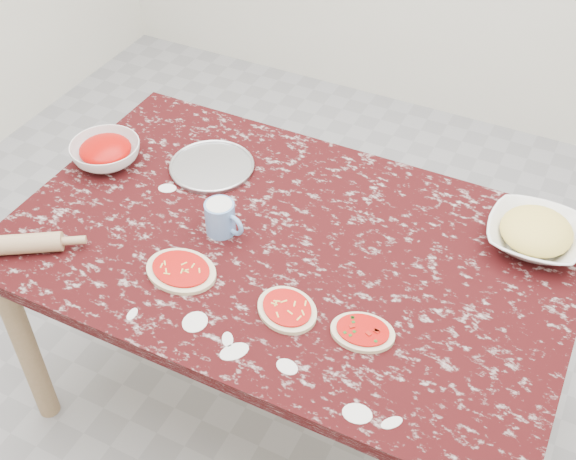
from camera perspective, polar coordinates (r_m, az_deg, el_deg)
The scene contains 10 objects.
ground at distance 2.65m, azimuth -0.00°, elevation -12.84°, with size 4.00×4.00×0.00m, color gray.
worktable at distance 2.14m, azimuth -0.00°, elevation -2.63°, with size 1.60×1.00×0.75m.
pizza_tray at distance 2.35m, azimuth -5.97°, elevation 4.93°, with size 0.27×0.27×0.01m, color #B2B2B7.
sauce_bowl at distance 2.42m, azimuth -14.05°, elevation 5.86°, with size 0.22×0.22×0.07m, color white.
cheese_bowl at distance 2.17m, azimuth 18.74°, elevation -0.45°, with size 0.27×0.27×0.07m, color white.
flour_mug at distance 2.09m, azimuth -5.25°, elevation 0.96°, with size 0.13×0.09×0.10m.
pizza_left at distance 2.01m, azimuth -8.36°, elevation -3.16°, with size 0.21×0.17×0.02m.
pizza_mid at distance 1.89m, azimuth -0.07°, elevation -6.24°, with size 0.21×0.20×0.02m.
pizza_right at distance 1.86m, azimuth 5.86°, elevation -7.94°, with size 0.18×0.15×0.02m.
rolling_pin at distance 2.18m, azimuth -20.87°, elevation -1.08°, with size 0.06×0.06×0.28m, color tan.
Camera 1 is at (0.67, -1.35, 2.18)m, focal length 45.46 mm.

